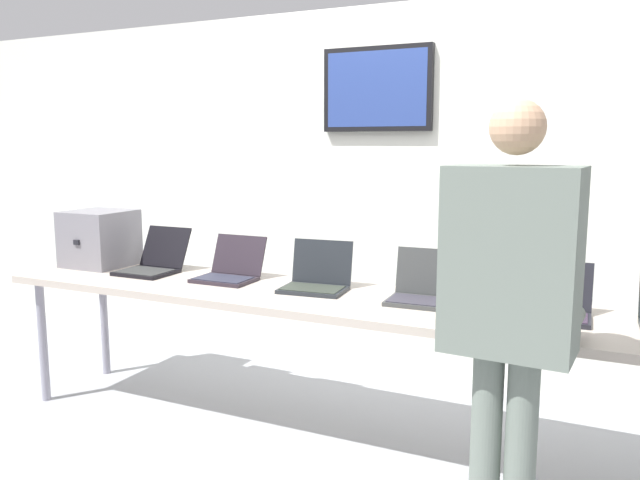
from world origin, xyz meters
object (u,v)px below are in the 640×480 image
laptop_station_3 (424,290)px  laptop_station_4 (548,304)px  laptop_station_2 (317,279)px  person (511,294)px  laptop_station_1 (230,270)px  workbench (326,304)px  equipment_box (100,238)px  laptop_station_0 (154,262)px

laptop_station_3 → laptop_station_4: bearing=-2.0°
laptop_station_2 → person: person is taller
laptop_station_1 → laptop_station_3: (1.13, -0.02, 0.00)m
workbench → person: bearing=-32.1°
equipment_box → laptop_station_0: (0.44, -0.03, -0.11)m
laptop_station_4 → person: size_ratio=0.22×
equipment_box → laptop_station_1: bearing=-0.6°
workbench → person: size_ratio=2.20×
workbench → equipment_box: size_ratio=9.74×
workbench → laptop_station_4: 1.06m
workbench → laptop_station_0: bearing=175.6°
laptop_station_3 → laptop_station_0: bearing=179.7°
laptop_station_2 → person: size_ratio=0.21×
workbench → laptop_station_1: laptop_station_1 is taller
equipment_box → laptop_station_4: size_ratio=1.03×
laptop_station_0 → person: (2.16, -0.71, 0.18)m
equipment_box → laptop_station_4: bearing=-1.2°
laptop_station_1 → laptop_station_2: (0.55, -0.01, 0.00)m
laptop_station_0 → laptop_station_4: 2.23m
laptop_station_1 → person: size_ratio=0.19×
equipment_box → laptop_station_1: (0.97, -0.01, -0.12)m
laptop_station_2 → laptop_station_3: size_ratio=1.07×
equipment_box → laptop_station_1: 0.97m
equipment_box → person: person is taller
workbench → laptop_station_0: laptop_station_0 is taller
laptop_station_0 → laptop_station_3: laptop_station_0 is taller
laptop_station_1 → laptop_station_3: laptop_station_3 is taller
workbench → laptop_station_1: size_ratio=11.28×
laptop_station_0 → laptop_station_4: laptop_station_0 is taller
workbench → laptop_station_4: laptop_station_4 is taller
laptop_station_4 → person: bearing=-95.5°
person → workbench: bearing=147.9°
equipment_box → laptop_station_0: equipment_box is taller
laptop_station_1 → laptop_station_0: bearing=-178.4°
laptop_station_0 → laptop_station_1: bearing=1.6°
laptop_station_3 → laptop_station_4: laptop_station_3 is taller
equipment_box → laptop_station_3: (2.09, -0.03, -0.12)m
equipment_box → laptop_station_0: size_ratio=1.01×
laptop_station_1 → workbench: bearing=-9.3°
laptop_station_2 → workbench: bearing=-43.7°
laptop_station_0 → laptop_station_4: (2.23, -0.03, -0.00)m
workbench → equipment_box: bearing=175.9°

